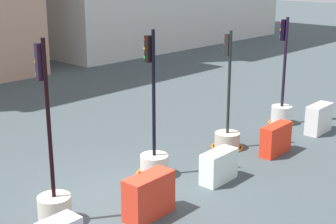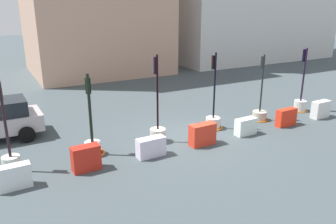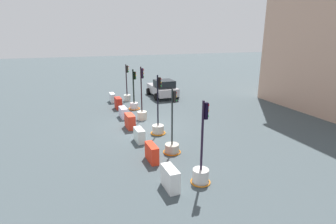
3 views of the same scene
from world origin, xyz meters
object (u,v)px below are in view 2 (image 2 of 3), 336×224
at_px(traffic_light_1, 92,142).
at_px(construction_barrier_0, 13,177).
at_px(traffic_light_0, 10,154).
at_px(construction_barrier_4, 246,127).
at_px(traffic_light_3, 213,119).
at_px(construction_barrier_3, 202,134).
at_px(construction_barrier_5, 286,117).
at_px(construction_barrier_2, 151,147).
at_px(construction_barrier_6, 321,109).
at_px(traffic_light_5, 300,101).
at_px(traffic_light_4, 260,112).
at_px(construction_barrier_1, 86,158).
at_px(traffic_light_2, 158,129).

height_order(traffic_light_1, construction_barrier_0, traffic_light_1).
bearing_deg(traffic_light_0, construction_barrier_4, -7.59).
bearing_deg(traffic_light_3, construction_barrier_3, -138.19).
relative_size(traffic_light_0, construction_barrier_5, 2.97).
xyz_separation_m(construction_barrier_2, construction_barrier_6, (9.78, -0.01, 0.07)).
xyz_separation_m(traffic_light_5, construction_barrier_3, (-7.41, -1.33, -0.08)).
height_order(traffic_light_4, construction_barrier_1, traffic_light_4).
distance_m(construction_barrier_2, construction_barrier_6, 9.78).
height_order(construction_barrier_0, construction_barrier_5, construction_barrier_5).
relative_size(traffic_light_1, construction_barrier_2, 2.83).
height_order(construction_barrier_1, construction_barrier_2, construction_barrier_1).
relative_size(traffic_light_3, construction_barrier_2, 3.17).
xyz_separation_m(construction_barrier_0, construction_barrier_1, (2.38, 0.13, 0.06)).
relative_size(traffic_light_0, construction_barrier_2, 2.90).
relative_size(traffic_light_1, construction_barrier_6, 3.07).
relative_size(traffic_light_5, construction_barrier_3, 3.06).
xyz_separation_m(construction_barrier_2, construction_barrier_3, (2.38, -0.02, 0.08)).
height_order(traffic_light_5, construction_barrier_2, traffic_light_5).
height_order(traffic_light_2, traffic_light_3, traffic_light_2).
distance_m(traffic_light_5, construction_barrier_4, 5.20).
relative_size(traffic_light_1, construction_barrier_1, 3.23).
bearing_deg(construction_barrier_5, traffic_light_5, 27.83).
height_order(traffic_light_0, traffic_light_5, traffic_light_5).
distance_m(construction_barrier_0, construction_barrier_5, 12.17).
relative_size(traffic_light_0, construction_barrier_0, 3.02).
bearing_deg(construction_barrier_6, traffic_light_2, 172.37).
height_order(traffic_light_3, traffic_light_5, traffic_light_3).
relative_size(construction_barrier_2, construction_barrier_6, 1.08).
height_order(traffic_light_5, construction_barrier_5, traffic_light_5).
relative_size(construction_barrier_3, construction_barrier_5, 1.02).
height_order(traffic_light_2, construction_barrier_2, traffic_light_2).
height_order(traffic_light_0, construction_barrier_1, traffic_light_0).
relative_size(construction_barrier_0, construction_barrier_6, 1.04).
relative_size(traffic_light_4, construction_barrier_2, 2.93).
bearing_deg(construction_barrier_5, traffic_light_0, 173.87).
bearing_deg(traffic_light_5, construction_barrier_6, -90.59).
relative_size(traffic_light_2, construction_barrier_4, 3.68).
relative_size(traffic_light_0, construction_barrier_3, 2.92).
height_order(construction_barrier_0, construction_barrier_3, construction_barrier_3).
relative_size(traffic_light_1, traffic_light_5, 0.93).
height_order(traffic_light_3, construction_barrier_6, traffic_light_3).
distance_m(construction_barrier_0, construction_barrier_6, 14.67).
height_order(traffic_light_4, construction_barrier_4, traffic_light_4).
height_order(construction_barrier_4, construction_barrier_6, construction_barrier_6).
bearing_deg(construction_barrier_1, traffic_light_1, 63.92).
distance_m(traffic_light_4, construction_barrier_2, 6.84).
relative_size(construction_barrier_2, construction_barrier_3, 1.00).
xyz_separation_m(traffic_light_3, construction_barrier_6, (5.83, -1.40, -0.03)).
relative_size(traffic_light_3, construction_barrier_1, 3.61).
height_order(construction_barrier_4, construction_barrier_5, construction_barrier_5).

